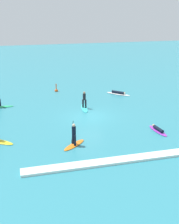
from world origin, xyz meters
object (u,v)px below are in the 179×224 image
at_px(surfer_on_orange_board, 74,139).
at_px(marker_buoy, 56,90).
at_px(surfer_on_teal_board, 84,104).
at_px(surfer_on_purple_board, 158,130).
at_px(surfer_on_white_board, 118,93).

bearing_deg(surfer_on_orange_board, marker_buoy, 45.90).
distance_m(surfer_on_teal_board, marker_buoy, 7.66).
bearing_deg(surfer_on_purple_board, marker_buoy, 18.50).
xyz_separation_m(surfer_on_white_board, marker_buoy, (-7.34, 3.23, 0.03)).
relative_size(surfer_on_purple_board, surfer_on_orange_board, 1.18).
height_order(surfer_on_purple_board, surfer_on_orange_board, surfer_on_orange_board).
bearing_deg(surfer_on_purple_board, surfer_on_teal_board, 26.73).
height_order(surfer_on_white_board, surfer_on_purple_board, surfer_on_white_board).
bearing_deg(surfer_on_white_board, surfer_on_teal_board, -97.60).
distance_m(surfer_on_white_board, surfer_on_purple_board, 11.73).
xyz_separation_m(surfer_on_teal_board, marker_buoy, (-1.98, 7.39, -0.30)).
height_order(surfer_on_white_board, marker_buoy, marker_buoy).
bearing_deg(surfer_on_orange_board, surfer_on_teal_board, 30.48).
xyz_separation_m(surfer_on_white_board, surfer_on_purple_board, (-0.48, -11.72, -0.01)).
distance_m(surfer_on_white_board, marker_buoy, 8.02).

